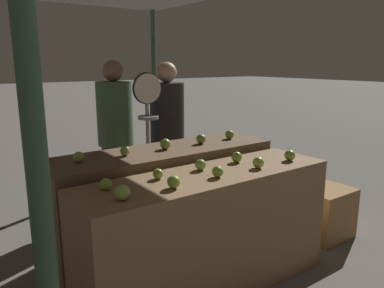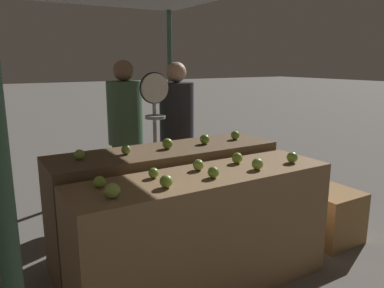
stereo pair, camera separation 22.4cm
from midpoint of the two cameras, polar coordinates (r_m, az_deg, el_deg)
The scene contains 21 objects.
ground_plane at distance 3.01m, azimuth 0.24°, elevation -21.13°, with size 60.00×60.00×0.00m, color #66605B.
display_counter_front at distance 2.79m, azimuth 0.25°, elevation -13.41°, with size 1.94×0.55×0.90m, color olive.
display_counter_back at distance 3.24m, azimuth -6.08°, elevation -9.10°, with size 1.94×0.55×0.96m, color brown.
apple_front_0 at distance 2.18m, azimuth -13.50°, elevation -7.27°, with size 0.09×0.09×0.09m, color #8EB247.
apple_front_1 at distance 2.33m, azimuth -5.58°, elevation -5.79°, with size 0.08×0.08×0.08m, color #84AD3D.
apple_front_2 at distance 2.53m, azimuth 1.40°, elevation -4.26°, with size 0.08×0.08×0.08m, color #7AA338.
apple_front_3 at distance 2.77m, azimuth 7.81°, elevation -2.85°, with size 0.08×0.08×0.08m, color #8EB247.
apple_front_4 at distance 3.02m, azimuth 12.65°, elevation -1.72°, with size 0.09×0.09×0.09m, color #7AA338.
apple_front_5 at distance 2.37m, azimuth -15.68°, elevation -5.95°, with size 0.08×0.08×0.08m, color #84AD3D.
apple_front_6 at distance 2.52m, azimuth -7.75°, elevation -4.55°, with size 0.07×0.07×0.07m, color #84AD3D.
apple_front_7 at distance 2.70m, azimuth -0.99°, elevation -3.18°, with size 0.08×0.08×0.08m, color #8EB247.
apple_front_8 at distance 2.91m, azimuth 4.65°, elevation -2.01°, with size 0.08×0.08×0.08m, color #7AA338.
apple_back_0 at distance 2.83m, azimuth -19.09°, elevation -1.91°, with size 0.08×0.08×0.08m, color #8EB247.
apple_back_1 at distance 2.93m, azimuth -12.35°, elevation -1.06°, with size 0.07×0.07×0.07m, color #8EB247.
apple_back_2 at distance 3.09m, azimuth -6.17°, elevation -0.01°, with size 0.09×0.09×0.09m, color #7AA338.
apple_back_3 at distance 3.28m, azimuth -0.58°, elevation 0.75°, with size 0.09×0.09×0.09m, color #7AA338.
apple_back_4 at distance 3.50m, azimuth 3.92°, elevation 1.43°, with size 0.08×0.08×0.08m, color #7AA338.
produce_scale at distance 3.69m, azimuth -8.50°, elevation 4.30°, with size 0.31×0.20×1.57m.
person_vendor_at_scale at distance 4.16m, azimuth -5.33°, elevation 2.52°, with size 0.50×0.50×1.66m.
person_customer_left at distance 4.16m, azimuth -13.12°, elevation 2.40°, with size 0.45×0.45×1.68m.
wooden_crate_side at distance 3.87m, azimuth 17.52°, elevation -9.76°, with size 0.49×0.49×0.49m, color #9E7547.
Camera 1 is at (-1.57, -1.97, 1.67)m, focal length 35.00 mm.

